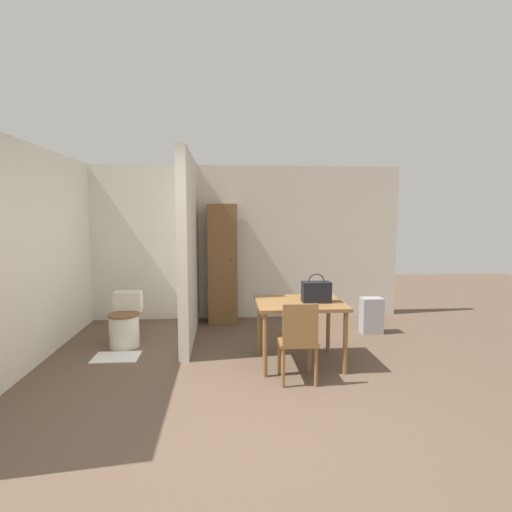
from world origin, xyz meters
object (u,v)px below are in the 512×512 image
(wooden_cabinet, at_px, (223,264))
(space_heater, at_px, (371,315))
(toilet, at_px, (125,324))
(handbag, at_px, (316,292))
(wooden_chair, at_px, (298,339))
(dining_table, at_px, (300,309))

(wooden_cabinet, distance_m, space_heater, 2.38)
(toilet, relative_size, handbag, 2.07)
(wooden_chair, bearing_deg, handbag, 59.94)
(handbag, bearing_deg, dining_table, 162.70)
(space_heater, bearing_deg, wooden_chair, -130.26)
(handbag, bearing_deg, space_heater, 46.56)
(dining_table, bearing_deg, wooden_chair, -102.00)
(wooden_chair, height_order, toilet, wooden_chair)
(handbag, relative_size, space_heater, 0.63)
(dining_table, bearing_deg, wooden_cabinet, 115.05)
(wooden_chair, distance_m, toilet, 2.45)
(wooden_chair, xyz_separation_m, space_heater, (1.38, 1.63, -0.20))
(dining_table, height_order, wooden_chair, wooden_chair)
(wooden_chair, bearing_deg, toilet, 147.64)
(wooden_cabinet, bearing_deg, space_heater, -20.19)
(handbag, height_order, wooden_cabinet, wooden_cabinet)
(dining_table, xyz_separation_m, wooden_chair, (-0.11, -0.53, -0.18))
(toilet, distance_m, wooden_cabinet, 1.78)
(toilet, xyz_separation_m, space_heater, (3.42, 0.27, -0.03))
(dining_table, relative_size, toilet, 1.45)
(toilet, distance_m, space_heater, 3.43)
(wooden_chair, xyz_separation_m, handbag, (0.29, 0.48, 0.39))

